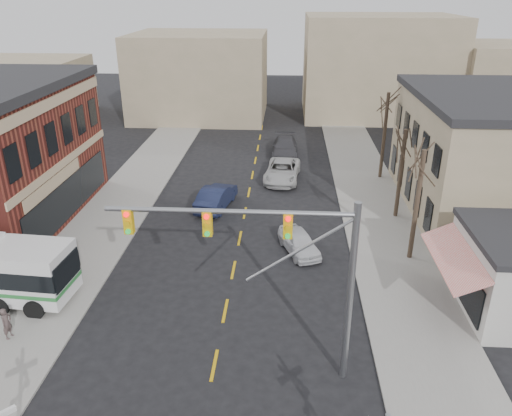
{
  "coord_description": "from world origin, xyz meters",
  "views": [
    {
      "loc": [
        2.88,
        -14.89,
        15.08
      ],
      "look_at": [
        1.25,
        11.1,
        3.5
      ],
      "focal_mm": 35.0,
      "sensor_mm": 36.0,
      "label": 1
    }
  ],
  "objects": [
    {
      "name": "car_c",
      "position": [
        2.61,
        24.97,
        0.81
      ],
      "size": [
        3.23,
        6.09,
        1.63
      ],
      "primitive_type": "imported",
      "rotation": [
        0.0,
        0.0,
        -0.09
      ],
      "color": "#B3B3B3",
      "rests_on": "ground"
    },
    {
      "name": "sidewalk_east",
      "position": [
        9.5,
        20.0,
        0.06
      ],
      "size": [
        5.0,
        60.0,
        0.12
      ],
      "primitive_type": "cube",
      "color": "gray",
      "rests_on": "ground"
    },
    {
      "name": "car_a",
      "position": [
        3.83,
        12.43,
        0.69
      ],
      "size": [
        2.98,
        4.39,
        1.39
      ],
      "primitive_type": "imported",
      "rotation": [
        0.0,
        0.0,
        0.36
      ],
      "color": "silver",
      "rests_on": "ground"
    },
    {
      "name": "car_b",
      "position": [
        -2.2,
        18.93,
        0.85
      ],
      "size": [
        2.75,
        5.38,
        1.69
      ],
      "primitive_type": "imported",
      "rotation": [
        0.0,
        0.0,
        2.95
      ],
      "color": "#161C38",
      "rests_on": "ground"
    },
    {
      "name": "tree_east_c",
      "position": [
        11.0,
        26.0,
        3.72
      ],
      "size": [
        0.28,
        0.28,
        7.2
      ],
      "color": "#382B21",
      "rests_on": "sidewalk_east"
    },
    {
      "name": "sidewalk_west",
      "position": [
        -9.5,
        20.0,
        0.06
      ],
      "size": [
        5.0,
        60.0,
        0.12
      ],
      "primitive_type": "cube",
      "color": "gray",
      "rests_on": "ground"
    },
    {
      "name": "pedestrian_far",
      "position": [
        -11.5,
        7.55,
        1.02
      ],
      "size": [
        1.11,
        1.08,
        1.8
      ],
      "primitive_type": "imported",
      "rotation": [
        0.0,
        0.0,
        0.69
      ],
      "color": "#2F3653",
      "rests_on": "sidewalk_west"
    },
    {
      "name": "ground",
      "position": [
        0.0,
        0.0,
        0.0
      ],
      "size": [
        160.0,
        160.0,
        0.0
      ],
      "primitive_type": "plane",
      "color": "black",
      "rests_on": "ground"
    },
    {
      "name": "pedestrian_near",
      "position": [
        -9.76,
        3.15,
        0.9
      ],
      "size": [
        0.46,
        0.62,
        1.57
      ],
      "primitive_type": "imported",
      "rotation": [
        0.0,
        0.0,
        1.42
      ],
      "color": "#4C3E3D",
      "rests_on": "sidewalk_west"
    },
    {
      "name": "tree_east_b",
      "position": [
        10.8,
        18.0,
        3.27
      ],
      "size": [
        0.28,
        0.28,
        6.3
      ],
      "color": "#382B21",
      "rests_on": "sidewalk_east"
    },
    {
      "name": "tree_east_a",
      "position": [
        10.5,
        12.0,
        3.5
      ],
      "size": [
        0.28,
        0.28,
        6.75
      ],
      "color": "#382B21",
      "rests_on": "sidewalk_east"
    },
    {
      "name": "traffic_signal_mast",
      "position": [
        2.88,
        1.73,
        5.71
      ],
      "size": [
        9.48,
        0.3,
        8.0
      ],
      "color": "gray",
      "rests_on": "ground"
    },
    {
      "name": "car_d",
      "position": [
        2.76,
        31.65,
        0.84
      ],
      "size": [
        2.43,
        5.83,
        1.68
      ],
      "primitive_type": "imported",
      "rotation": [
        0.0,
        0.0,
        -0.01
      ],
      "color": "#3B3A3F",
      "rests_on": "ground"
    }
  ]
}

